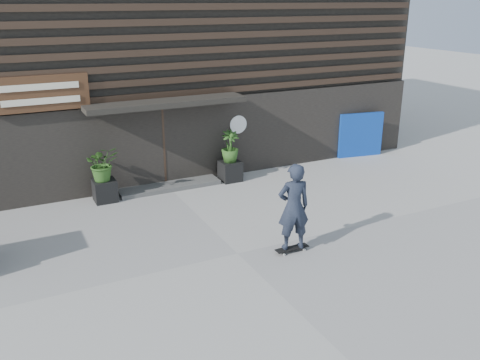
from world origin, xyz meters
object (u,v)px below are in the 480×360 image
skateboarder (294,207)px  blue_tarp (361,135)px  planter_pot_right (230,171)px  planter_pot_left (105,191)px

skateboarder → blue_tarp: bearing=40.8°
planter_pot_right → skateboarder: bearing=-99.2°
planter_pot_left → skateboarder: (3.02, -4.85, 0.76)m
blue_tarp → skateboarder: size_ratio=0.81×
planter_pot_left → blue_tarp: size_ratio=0.37×
planter_pot_left → blue_tarp: 9.00m
planter_pot_left → skateboarder: size_ratio=0.29×
blue_tarp → skateboarder: (-5.96, -5.15, 0.29)m
planter_pot_left → skateboarder: skateboarder is taller
planter_pot_right → skateboarder: skateboarder is taller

